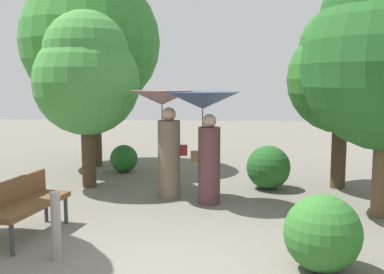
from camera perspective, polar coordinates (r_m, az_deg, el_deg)
The scene contains 11 objects.
ground_plane at distance 5.53m, azimuth -3.74°, elevation -16.29°, with size 40.00×40.00×0.00m, color #6B665B.
person_left at distance 8.39m, azimuth -3.41°, elevation 1.72°, with size 1.16×1.16×2.02m.
person_right at distance 7.96m, azimuth 1.61°, elevation 2.18°, with size 1.32×1.32×2.01m.
park_bench at distance 6.82m, azimuth -20.40°, elevation -7.65°, with size 0.70×1.56×0.83m.
tree_near_left at distance 11.91m, azimuth -12.70°, elevation 12.94°, with size 3.50×3.50×5.42m.
tree_near_right at distance 9.63m, azimuth 18.45°, elevation 8.09°, with size 2.20×2.20×3.71m.
tree_far_back at distance 9.47m, azimuth -13.20°, elevation 7.86°, with size 2.16×2.16×3.61m.
bush_path_left at distance 9.33m, azimuth 9.63°, elevation -3.80°, with size 0.89×0.89×0.89m, color #235B23.
bush_path_right at distance 11.01m, azimuth -8.60°, elevation -2.72°, with size 0.67×0.67×0.67m, color #235B23.
bush_behind_bench at distance 5.52m, azimuth 16.18°, elevation -11.60°, with size 0.90×0.90×0.90m, color #2D6B28.
path_marker_post at distance 5.88m, azimuth -16.82°, elevation -10.69°, with size 0.12×0.12×0.85m, color gray.
Camera 1 is at (0.81, -5.01, 2.19)m, focal length 42.19 mm.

